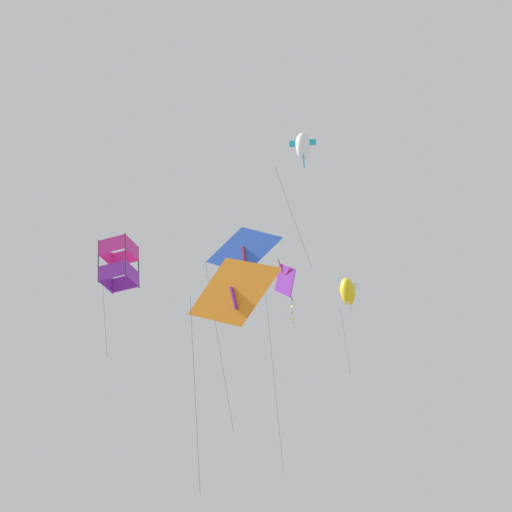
# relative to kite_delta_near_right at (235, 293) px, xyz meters

# --- Properties ---
(kite_delta_near_right) EXTENTS (3.89, 3.11, 8.32)m
(kite_delta_near_right) POSITION_rel_kite_delta_near_right_xyz_m (0.00, 0.00, 0.00)
(kite_delta_near_right) COLOR orange
(kite_box_upper_right) EXTENTS (2.47, 2.38, 6.08)m
(kite_box_upper_right) POSITION_rel_kite_delta_near_right_xyz_m (6.80, 3.85, 6.21)
(kite_box_upper_right) COLOR #DB2D93
(kite_delta_low_drifter) EXTENTS (3.15, 2.99, 9.24)m
(kite_delta_low_drifter) POSITION_rel_kite_delta_near_right_xyz_m (3.67, -1.50, 5.80)
(kite_delta_low_drifter) COLOR blue
(kite_diamond_near_left) EXTENTS (2.70, 1.53, 10.73)m
(kite_diamond_near_left) POSITION_rel_kite_delta_near_right_xyz_m (6.08, -4.37, 6.68)
(kite_diamond_near_left) COLOR purple
(kite_fish_highest) EXTENTS (1.41, 1.21, 5.19)m
(kite_fish_highest) POSITION_rel_kite_delta_near_right_xyz_m (5.66, -7.56, 6.51)
(kite_fish_highest) COLOR yellow
(kite_fish_far_centre) EXTENTS (1.79, 1.63, 6.10)m
(kite_fish_far_centre) POSITION_rel_kite_delta_near_right_xyz_m (-3.09, -1.88, 5.89)
(kite_fish_far_centre) COLOR white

